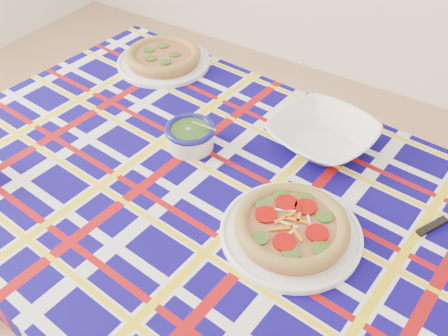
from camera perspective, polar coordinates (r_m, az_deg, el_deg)
The scene contains 6 objects.
dining_table at distance 1.15m, azimuth -0.42°, elevation -5.60°, with size 1.54×1.05×0.69m.
tablecloth at distance 1.14m, azimuth -0.42°, elevation -4.83°, with size 1.50×0.95×0.10m, color #0C055C, non-canonical shape.
main_focaccia_plate at distance 1.01m, azimuth 7.76°, elevation -6.57°, with size 0.30×0.30×0.06m, color #975B35, non-canonical shape.
pesto_bowl at distance 1.21m, azimuth -3.87°, elevation 3.83°, with size 0.12×0.12×0.07m, color #1C3D10, non-canonical shape.
serving_bowl at distance 1.24m, azimuth 11.15°, elevation 3.70°, with size 0.25×0.25×0.06m, color white.
second_focaccia_plate at distance 1.55m, azimuth -6.95°, elevation 12.53°, with size 0.29×0.29×0.05m, color #975B35, non-canonical shape.
Camera 1 is at (0.62, -0.38, 1.47)m, focal length 40.00 mm.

